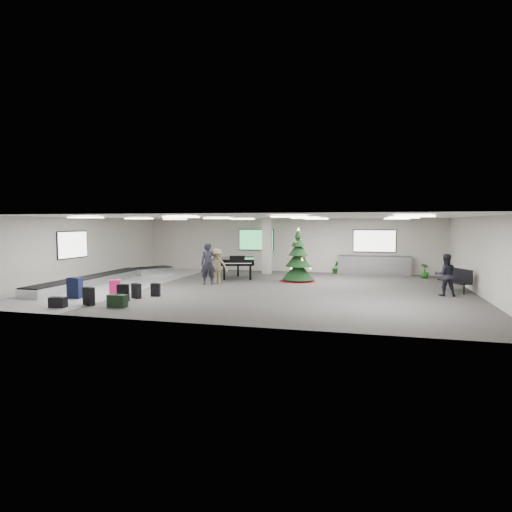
% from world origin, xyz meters
% --- Properties ---
extents(ground, '(18.00, 18.00, 0.00)m').
position_xyz_m(ground, '(0.00, 0.00, 0.00)').
color(ground, '#312F2D').
rests_on(ground, ground).
extents(room_envelope, '(18.02, 14.02, 3.21)m').
position_xyz_m(room_envelope, '(-0.38, 0.67, 2.33)').
color(room_envelope, '#A7A399').
rests_on(room_envelope, ground).
extents(baggage_carousel, '(2.28, 9.71, 0.43)m').
position_xyz_m(baggage_carousel, '(-7.84, -0.08, 0.21)').
color(baggage_carousel, silver).
rests_on(baggage_carousel, ground).
extents(service_counter, '(4.05, 0.65, 1.08)m').
position_xyz_m(service_counter, '(5.00, 6.65, 0.55)').
color(service_counter, silver).
rests_on(service_counter, ground).
extents(suitcase_0, '(0.47, 0.36, 0.66)m').
position_xyz_m(suitcase_0, '(-4.98, -5.35, 0.32)').
color(suitcase_0, black).
rests_on(suitcase_0, ground).
extents(suitcase_1, '(0.46, 0.33, 0.67)m').
position_xyz_m(suitcase_1, '(-4.22, -4.36, 0.32)').
color(suitcase_1, black).
rests_on(suitcase_1, ground).
extents(pink_suitcase, '(0.49, 0.40, 0.68)m').
position_xyz_m(pink_suitcase, '(-5.14, -3.46, 0.33)').
color(pink_suitcase, '#EF1F69').
rests_on(pink_suitcase, ground).
extents(suitcase_3, '(0.38, 0.25, 0.55)m').
position_xyz_m(suitcase_3, '(-3.57, -3.07, 0.26)').
color(suitcase_3, black).
rests_on(suitcase_3, ground).
extents(navy_suitcase, '(0.53, 0.31, 0.83)m').
position_xyz_m(navy_suitcase, '(-6.39, -4.27, 0.41)').
color(navy_suitcase, black).
rests_on(navy_suitcase, ground).
extents(green_duffel, '(0.66, 0.34, 0.46)m').
position_xyz_m(green_duffel, '(-3.80, -5.41, 0.22)').
color(green_duffel, black).
rests_on(green_duffel, ground).
extents(suitcase_7, '(0.45, 0.37, 0.60)m').
position_xyz_m(suitcase_7, '(-4.08, -3.66, 0.29)').
color(suitcase_7, black).
rests_on(suitcase_7, ground).
extents(black_duffel, '(0.59, 0.37, 0.39)m').
position_xyz_m(black_duffel, '(-5.75, -6.00, 0.18)').
color(black_duffel, black).
rests_on(black_duffel, ground).
extents(christmas_tree, '(1.91, 1.91, 2.73)m').
position_xyz_m(christmas_tree, '(1.26, 2.76, 0.93)').
color(christmas_tree, maroon).
rests_on(christmas_tree, ground).
extents(grand_piano, '(2.21, 2.58, 1.26)m').
position_xyz_m(grand_piano, '(-2.02, 3.09, 0.90)').
color(grand_piano, black).
rests_on(grand_piano, ground).
extents(bench, '(1.16, 1.67, 1.01)m').
position_xyz_m(bench, '(8.32, 1.10, 0.57)').
color(bench, black).
rests_on(bench, ground).
extents(traveler_a, '(0.85, 0.73, 1.98)m').
position_xyz_m(traveler_a, '(-2.69, 0.55, 0.99)').
color(traveler_a, black).
rests_on(traveler_a, ground).
extents(traveler_b, '(1.13, 0.71, 1.68)m').
position_xyz_m(traveler_b, '(-2.47, 1.17, 0.84)').
color(traveler_b, '#8E7B57').
rests_on(traveler_b, ground).
extents(traveler_bench, '(0.87, 0.70, 1.70)m').
position_xyz_m(traveler_bench, '(7.65, -0.06, 0.85)').
color(traveler_bench, black).
rests_on(traveler_bench, ground).
extents(potted_plant_left, '(0.53, 0.49, 0.77)m').
position_xyz_m(potted_plant_left, '(2.87, 6.45, 0.38)').
color(potted_plant_left, '#184115').
rests_on(potted_plant_left, ground).
extents(potted_plant_right, '(0.61, 0.61, 0.79)m').
position_xyz_m(potted_plant_right, '(7.58, 5.61, 0.39)').
color(potted_plant_right, '#184115').
rests_on(potted_plant_right, ground).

